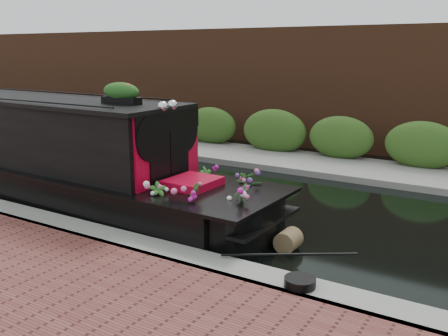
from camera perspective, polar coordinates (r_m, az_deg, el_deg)
The scene contains 8 objects.
ground at distance 11.73m, azimuth -5.48°, elevation -2.81°, with size 80.00×80.00×0.00m, color black.
near_bank_coping at distance 9.46m, azimuth -17.75°, elevation -7.42°, with size 40.00×0.60×0.50m, color gray.
far_bank_path at distance 15.18m, azimuth 4.14°, elevation 0.94°, with size 40.00×2.40×0.34m, color gray.
far_hedge at distance 15.96m, azimuth 5.65°, elevation 1.53°, with size 40.00×1.10×2.80m, color #31571D.
far_brick_wall at distance 17.84m, azimuth 8.65°, elevation 2.69°, with size 40.00×1.00×8.00m, color #55301C.
narrowboat at distance 12.42m, azimuth -21.87°, elevation 1.27°, with size 12.37×2.41×2.88m.
rope_fender at distance 8.40m, azimuth 7.37°, elevation -8.22°, with size 0.37×0.37×0.41m, color brown.
coiled_mooring_rope at distance 6.73m, azimuth 8.68°, elevation -12.77°, with size 0.41×0.41×0.12m, color black.
Camera 1 is at (6.87, -8.94, 3.25)m, focal length 40.00 mm.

